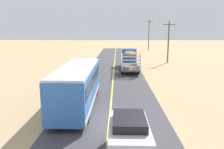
% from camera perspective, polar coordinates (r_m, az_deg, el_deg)
% --- Properties ---
extents(ground_plane, '(240.00, 240.00, 0.00)m').
position_cam_1_polar(ground_plane, '(15.69, -0.60, -11.34)').
color(ground_plane, tan).
extents(road_surface, '(8.00, 120.00, 0.02)m').
position_cam_1_polar(road_surface, '(15.69, -0.60, -11.30)').
color(road_surface, '#423F44').
rests_on(road_surface, ground).
extents(road_centre_line, '(0.16, 117.60, 0.00)m').
position_cam_1_polar(road_centre_line, '(15.68, -0.60, -11.26)').
color(road_centre_line, '#D8CC4C').
rests_on(road_centre_line, road_surface).
extents(suv_near, '(1.90, 4.62, 2.29)m').
position_cam_1_polar(suv_near, '(10.51, 4.28, -16.41)').
color(suv_near, silver).
rests_on(suv_near, road_surface).
extents(livestock_truck, '(2.53, 9.70, 3.02)m').
position_cam_1_polar(livestock_truck, '(35.67, 4.27, 4.39)').
color(livestock_truck, '#3359A5').
rests_on(livestock_truck, road_surface).
extents(bus, '(2.54, 10.00, 3.21)m').
position_cam_1_polar(bus, '(17.93, -8.65, -2.69)').
color(bus, '#3872C6').
rests_on(bus, road_surface).
extents(power_pole_mid, '(2.20, 0.24, 7.54)m').
position_cam_1_polar(power_pole_mid, '(42.78, 14.06, 8.27)').
color(power_pole_mid, brown).
rests_on(power_pole_mid, ground).
extents(power_pole_far, '(2.20, 0.24, 8.93)m').
position_cam_1_polar(power_pole_far, '(68.54, 9.29, 10.05)').
color(power_pole_far, brown).
rests_on(power_pole_far, ground).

